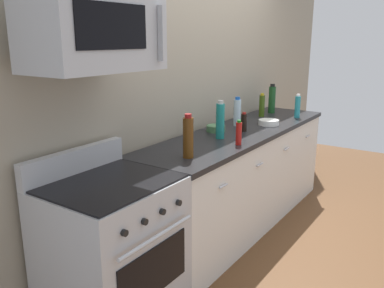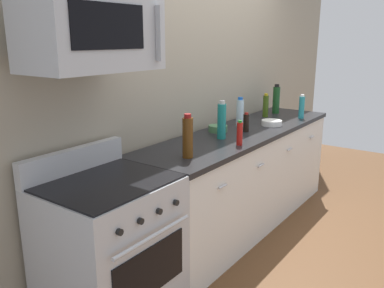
% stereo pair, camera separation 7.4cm
% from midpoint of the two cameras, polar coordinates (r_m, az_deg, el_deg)
% --- Properties ---
extents(ground_plane, '(6.78, 6.78, 0.00)m').
position_cam_midpoint_polar(ground_plane, '(3.97, 7.54, -11.06)').
color(ground_plane, brown).
extents(back_wall, '(5.65, 0.10, 2.70)m').
position_cam_midpoint_polar(back_wall, '(3.80, 2.74, 9.14)').
color(back_wall, '#9E937F').
rests_on(back_wall, ground_plane).
extents(counter_unit, '(2.56, 0.66, 0.92)m').
position_cam_midpoint_polar(counter_unit, '(3.80, 7.79, -4.80)').
color(counter_unit, silver).
rests_on(counter_unit, ground_plane).
extents(range_oven, '(0.76, 0.69, 1.07)m').
position_cam_midpoint_polar(range_oven, '(2.58, -10.67, -14.65)').
color(range_oven, '#B7BABF').
rests_on(range_oven, ground_plane).
extents(microwave, '(0.74, 0.44, 0.40)m').
position_cam_midpoint_polar(microwave, '(2.28, -13.05, 15.06)').
color(microwave, '#B7BABF').
extents(bottle_wine_green, '(0.08, 0.08, 0.32)m').
position_cam_midpoint_polar(bottle_wine_green, '(4.53, 12.33, 6.18)').
color(bottle_wine_green, '#19471E').
rests_on(bottle_wine_green, countertop_slab).
extents(bottle_water_clear, '(0.07, 0.07, 0.27)m').
position_cam_midpoint_polar(bottle_water_clear, '(3.80, 7.38, 4.47)').
color(bottle_water_clear, silver).
rests_on(bottle_water_clear, countertop_slab).
extents(bottle_sparkling_teal, '(0.07, 0.07, 0.32)m').
position_cam_midpoint_polar(bottle_sparkling_teal, '(3.30, 4.81, 3.33)').
color(bottle_sparkling_teal, '#197F7A').
rests_on(bottle_sparkling_teal, countertop_slab).
extents(bottle_hot_sauce_red, '(0.05, 0.05, 0.20)m').
position_cam_midpoint_polar(bottle_hot_sauce_red, '(3.12, 7.45, 1.49)').
color(bottle_hot_sauce_red, '#B21914').
rests_on(bottle_hot_sauce_red, countertop_slab).
extents(bottle_dish_soap, '(0.06, 0.06, 0.25)m').
position_cam_midpoint_polar(bottle_dish_soap, '(4.31, 15.77, 5.08)').
color(bottle_dish_soap, teal).
rests_on(bottle_dish_soap, countertop_slab).
extents(bottle_wine_amber, '(0.07, 0.07, 0.31)m').
position_cam_midpoint_polar(bottle_wine_amber, '(2.76, 0.16, 1.00)').
color(bottle_wine_amber, '#59330F').
rests_on(bottle_wine_amber, countertop_slab).
extents(bottle_soy_sauce_dark, '(0.05, 0.05, 0.17)m').
position_cam_midpoint_polar(bottle_soy_sauce_dark, '(3.59, 8.28, 3.02)').
color(bottle_soy_sauce_dark, black).
rests_on(bottle_soy_sauce_dark, countertop_slab).
extents(bottle_olive_oil, '(0.06, 0.06, 0.25)m').
position_cam_midpoint_polar(bottle_olive_oil, '(4.29, 10.90, 5.34)').
color(bottle_olive_oil, '#385114').
rests_on(bottle_olive_oil, countertop_slab).
extents(bowl_white_ceramic, '(0.19, 0.19, 0.05)m').
position_cam_midpoint_polar(bowl_white_ceramic, '(3.90, 11.79, 3.00)').
color(bowl_white_ceramic, white).
rests_on(bowl_white_ceramic, countertop_slab).
extents(bowl_green_glaze, '(0.17, 0.17, 0.06)m').
position_cam_midpoint_polar(bowl_green_glaze, '(3.57, 4.29, 2.24)').
color(bowl_green_glaze, '#477A4C').
rests_on(bowl_green_glaze, countertop_slab).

